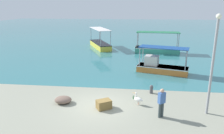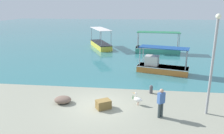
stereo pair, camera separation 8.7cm
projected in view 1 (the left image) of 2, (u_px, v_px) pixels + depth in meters
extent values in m
plane|color=gray|center=(99.00, 105.00, 13.64)|extent=(120.00, 120.00, 0.00)
cube|color=#327279|center=(129.00, 29.00, 59.57)|extent=(110.00, 90.00, 0.00)
cube|color=gold|center=(100.00, 45.00, 32.35)|extent=(4.13, 6.54, 0.79)
cube|color=black|center=(100.00, 43.00, 32.25)|extent=(4.19, 6.60, 0.08)
cylinder|color=#99999E|center=(91.00, 34.00, 34.50)|extent=(0.08, 0.08, 1.97)
cylinder|color=#99999E|center=(99.00, 33.00, 34.90)|extent=(0.08, 0.08, 1.97)
cylinder|color=#99999E|center=(101.00, 39.00, 29.05)|extent=(0.08, 0.08, 1.97)
cylinder|color=#99999E|center=(111.00, 38.00, 29.46)|extent=(0.08, 0.08, 1.97)
cube|color=silver|center=(100.00, 29.00, 31.70)|extent=(4.14, 6.40, 0.05)
cube|color=orange|center=(162.00, 69.00, 20.28)|extent=(4.80, 2.66, 0.61)
cube|color=silver|center=(162.00, 67.00, 20.21)|extent=(4.85, 2.70, 0.08)
cylinder|color=#99999E|center=(187.00, 58.00, 19.78)|extent=(0.08, 0.08, 1.74)
cylinder|color=#99999E|center=(186.00, 61.00, 18.68)|extent=(0.08, 0.08, 1.74)
cylinder|color=#99999E|center=(143.00, 54.00, 21.25)|extent=(0.08, 0.08, 1.74)
cylinder|color=#99999E|center=(140.00, 57.00, 20.15)|extent=(0.08, 0.08, 1.74)
cube|color=navy|center=(164.00, 47.00, 19.72)|extent=(4.64, 2.70, 0.05)
cube|color=beige|center=(152.00, 60.00, 20.45)|extent=(1.44, 1.32, 0.92)
cube|color=teal|center=(157.00, 50.00, 29.02)|extent=(5.84, 2.30, 0.70)
cube|color=silver|center=(157.00, 48.00, 28.94)|extent=(5.88, 2.35, 0.08)
cylinder|color=#99999E|center=(177.00, 40.00, 29.00)|extent=(0.08, 0.08, 1.98)
cylinder|color=#99999E|center=(179.00, 41.00, 27.42)|extent=(0.08, 0.08, 1.98)
cylinder|color=#99999E|center=(138.00, 39.00, 29.91)|extent=(0.08, 0.08, 1.98)
cylinder|color=#99999E|center=(137.00, 40.00, 28.33)|extent=(0.08, 0.08, 1.98)
cube|color=#246D49|center=(158.00, 32.00, 28.39)|extent=(5.64, 2.39, 0.05)
cylinder|color=#E0997A|center=(138.00, 104.00, 13.63)|extent=(0.03, 0.03, 0.22)
cylinder|color=#E0997A|center=(139.00, 103.00, 13.71)|extent=(0.03, 0.03, 0.22)
ellipsoid|color=white|center=(138.00, 100.00, 13.62)|extent=(0.63, 0.52, 0.32)
ellipsoid|color=white|center=(142.00, 100.00, 13.48)|extent=(0.20, 0.18, 0.10)
cylinder|color=white|center=(136.00, 96.00, 13.65)|extent=(0.07, 0.07, 0.26)
sphere|color=white|center=(136.00, 93.00, 13.60)|extent=(0.11, 0.11, 0.11)
cone|color=#E5933F|center=(134.00, 93.00, 13.70)|extent=(0.29, 0.19, 0.06)
cylinder|color=gray|center=(212.00, 69.00, 11.92)|extent=(0.14, 0.14, 5.38)
sphere|color=#EAEACC|center=(219.00, 16.00, 11.16)|extent=(0.28, 0.28, 0.28)
cylinder|color=#47474C|center=(151.00, 90.00, 15.50)|extent=(0.23, 0.23, 0.46)
sphere|color=#4C4C51|center=(151.00, 87.00, 15.43)|extent=(0.25, 0.25, 0.25)
cylinder|color=#354143|center=(160.00, 110.00, 12.07)|extent=(0.16, 0.16, 0.85)
cylinder|color=#354143|center=(162.00, 110.00, 12.16)|extent=(0.16, 0.16, 0.85)
cube|color=#3C61A2|center=(162.00, 98.00, 11.91)|extent=(0.45, 0.42, 0.62)
sphere|color=tan|center=(162.00, 91.00, 11.80)|extent=(0.22, 0.22, 0.22)
ellipsoid|color=#735C4F|center=(63.00, 100.00, 13.93)|extent=(1.08, 0.92, 0.44)
cube|color=olive|center=(104.00, 104.00, 13.17)|extent=(1.03, 0.95, 0.54)
cylinder|color=#3F7F4C|center=(133.00, 98.00, 14.57)|extent=(0.07, 0.07, 0.20)
cylinder|color=#3F7F4C|center=(133.00, 96.00, 14.53)|extent=(0.03, 0.03, 0.07)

